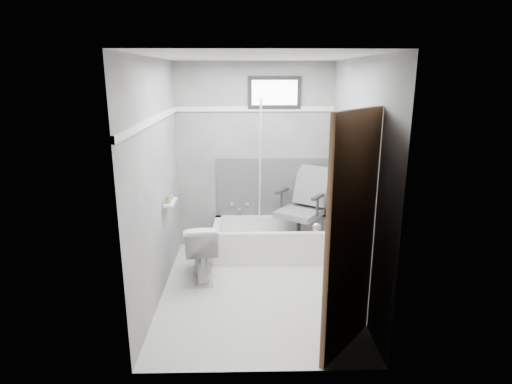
{
  "coord_description": "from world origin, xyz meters",
  "views": [
    {
      "loc": [
        -0.1,
        -4.14,
        2.25
      ],
      "look_at": [
        0.0,
        0.35,
        1.0
      ],
      "focal_mm": 30.0,
      "sensor_mm": 36.0,
      "label": 1
    }
  ],
  "objects_px": {
    "soap_bottle_a": "(168,199)",
    "toilet": "(201,250)",
    "bathtub": "(273,239)",
    "soap_bottle_b": "(170,196)",
    "office_chair": "(299,207)",
    "door": "(395,251)"
  },
  "relations": [
    {
      "from": "office_chair",
      "to": "door",
      "type": "height_order",
      "value": "door"
    },
    {
      "from": "bathtub",
      "to": "soap_bottle_a",
      "type": "xyz_separation_m",
      "value": [
        -1.17,
        -0.7,
        0.76
      ]
    },
    {
      "from": "bathtub",
      "to": "soap_bottle_b",
      "type": "height_order",
      "value": "soap_bottle_b"
    },
    {
      "from": "bathtub",
      "to": "office_chair",
      "type": "xyz_separation_m",
      "value": [
        0.33,
        0.05,
        0.41
      ]
    },
    {
      "from": "soap_bottle_a",
      "to": "soap_bottle_b",
      "type": "relative_size",
      "value": 1.22
    },
    {
      "from": "bathtub",
      "to": "door",
      "type": "xyz_separation_m",
      "value": [
        0.75,
        -2.21,
        0.79
      ]
    },
    {
      "from": "door",
      "to": "soap_bottle_b",
      "type": "xyz_separation_m",
      "value": [
        -1.92,
        1.65,
        -0.04
      ]
    },
    {
      "from": "bathtub",
      "to": "door",
      "type": "bearing_deg",
      "value": -71.25
    },
    {
      "from": "toilet",
      "to": "soap_bottle_b",
      "type": "bearing_deg",
      "value": -15.15
    },
    {
      "from": "office_chair",
      "to": "soap_bottle_a",
      "type": "height_order",
      "value": "office_chair"
    },
    {
      "from": "toilet",
      "to": "soap_bottle_a",
      "type": "xyz_separation_m",
      "value": [
        -0.32,
        -0.1,
        0.64
      ]
    },
    {
      "from": "door",
      "to": "bathtub",
      "type": "bearing_deg",
      "value": 108.75
    },
    {
      "from": "office_chair",
      "to": "door",
      "type": "relative_size",
      "value": 0.5
    },
    {
      "from": "office_chair",
      "to": "soap_bottle_a",
      "type": "bearing_deg",
      "value": -118.27
    },
    {
      "from": "bathtub",
      "to": "soap_bottle_a",
      "type": "distance_m",
      "value": 1.56
    },
    {
      "from": "toilet",
      "to": "door",
      "type": "bearing_deg",
      "value": 126.59
    },
    {
      "from": "soap_bottle_a",
      "to": "toilet",
      "type": "bearing_deg",
      "value": 17.56
    },
    {
      "from": "bathtub",
      "to": "office_chair",
      "type": "bearing_deg",
      "value": 8.7
    },
    {
      "from": "bathtub",
      "to": "soap_bottle_b",
      "type": "xyz_separation_m",
      "value": [
        -1.17,
        -0.56,
        0.75
      ]
    },
    {
      "from": "office_chair",
      "to": "toilet",
      "type": "relative_size",
      "value": 1.51
    },
    {
      "from": "soap_bottle_a",
      "to": "office_chair",
      "type": "bearing_deg",
      "value": 26.67
    },
    {
      "from": "bathtub",
      "to": "door",
      "type": "height_order",
      "value": "door"
    }
  ]
}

